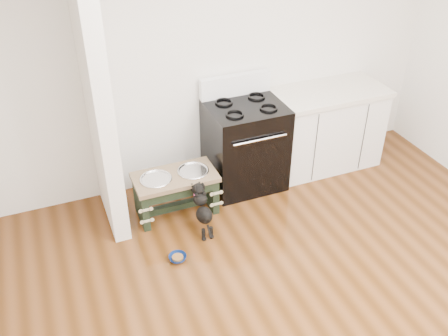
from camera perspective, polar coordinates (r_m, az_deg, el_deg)
room_shell at (r=2.92m, az=15.73°, el=0.78°), size 5.00×5.00×5.00m
partition_wall at (r=4.40m, az=-14.42°, el=8.51°), size 0.15×0.80×2.70m
oven_range at (r=5.19m, az=2.39°, el=2.75°), size 0.76×0.69×1.14m
cabinet_run at (r=5.65m, az=11.46°, el=4.48°), size 1.24×0.64×0.91m
dog_feeder at (r=4.87m, az=-5.54°, el=-2.10°), size 0.80×0.43×0.46m
puppy at (r=4.64m, az=-2.47°, el=-4.65°), size 0.14×0.41×0.49m
floor_bowl at (r=4.52m, az=-5.32°, el=-10.19°), size 0.16×0.16×0.05m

